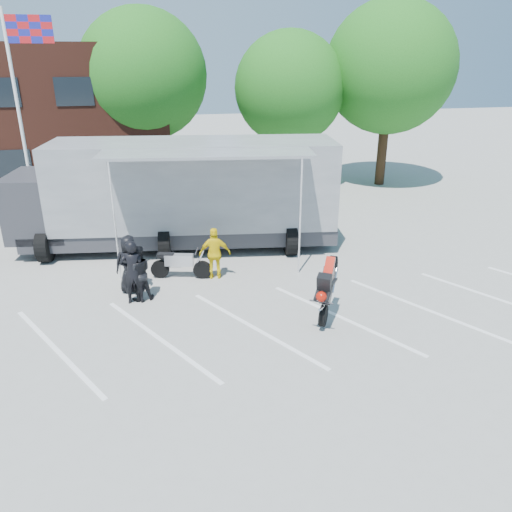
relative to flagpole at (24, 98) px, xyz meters
name	(u,v)px	position (x,y,z in m)	size (l,w,h in m)	color
ground	(255,350)	(6.24, -10.00, -5.05)	(100.00, 100.00, 0.00)	#969691
parking_bay_lines	(247,329)	(6.24, -9.00, -5.05)	(18.00, 5.00, 0.01)	white
flagpole	(24,98)	(0.00, 0.00, 0.00)	(1.61, 0.12, 8.00)	white
tree_left	(143,75)	(4.24, 6.00, 0.51)	(6.12, 6.12, 8.64)	#382314
tree_mid	(290,88)	(11.24, 5.00, -0.11)	(5.44, 5.44, 7.68)	#382314
tree_right	(390,68)	(16.24, 4.50, 0.82)	(6.46, 6.46, 9.12)	#382314
transporter_truck	(184,246)	(5.17, -2.65, -5.05)	(11.86, 5.71, 3.77)	gray
parked_motorcycle	(182,278)	(4.87, -5.49, -5.05)	(0.64, 1.93, 1.01)	silver
stunt_bike_rider	(328,317)	(8.50, -8.83, -5.05)	(0.75, 1.60, 1.88)	black
spectator_leather_a	(130,264)	(3.37, -6.13, -4.19)	(0.85, 0.55, 1.73)	black
spectator_leather_b	(133,272)	(3.47, -6.87, -4.13)	(0.68, 0.44, 1.85)	black
spectator_leather_c	(138,273)	(3.60, -6.72, -4.24)	(0.79, 0.62, 1.63)	black
spectator_hivis	(215,253)	(5.91, -5.72, -4.23)	(0.96, 0.40, 1.64)	yellow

